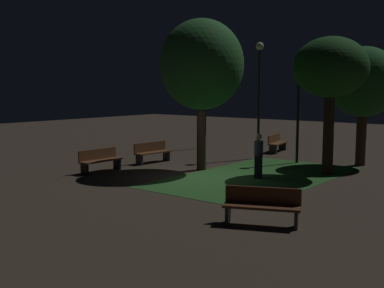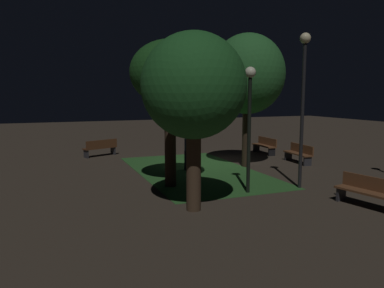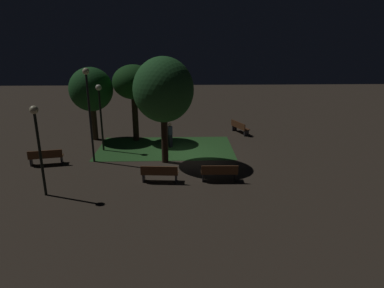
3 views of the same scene
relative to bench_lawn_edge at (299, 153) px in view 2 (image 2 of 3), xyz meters
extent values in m
plane|color=#3D3328|center=(1.47, 3.75, -0.48)|extent=(60.00, 60.00, 0.00)
cube|color=#2D6028|center=(0.06, 5.29, -0.48)|extent=(8.51, 4.73, 0.01)
cube|color=brown|center=(0.01, 0.07, -0.03)|extent=(1.83, 0.61, 0.06)
cube|color=brown|center=(-0.01, -0.13, 0.20)|extent=(1.80, 0.19, 0.40)
cube|color=#2D2D33|center=(-0.79, 0.13, -0.27)|extent=(0.11, 0.39, 0.42)
cube|color=#2D2D33|center=(0.80, 0.02, -0.27)|extent=(0.11, 0.39, 0.42)
cube|color=brown|center=(2.93, 0.07, -0.03)|extent=(1.81, 0.52, 0.06)
cube|color=brown|center=(2.93, -0.14, 0.20)|extent=(1.80, 0.10, 0.40)
cube|color=black|center=(2.13, 0.09, -0.27)|extent=(0.09, 0.39, 0.42)
cube|color=black|center=(3.73, 0.06, -0.27)|extent=(0.09, 0.39, 0.42)
cube|color=#512D19|center=(5.40, 8.54, -0.03)|extent=(1.15, 1.84, 0.06)
cube|color=#512D19|center=(5.21, 8.45, 0.20)|extent=(0.76, 1.68, 0.40)
cube|color=#2D2D33|center=(5.09, 9.27, -0.27)|extent=(0.38, 0.22, 0.42)
cube|color=#2D2D33|center=(5.72, 7.80, -0.27)|extent=(0.38, 0.22, 0.42)
cube|color=brown|center=(-6.45, 2.64, -0.03)|extent=(1.86, 0.81, 0.06)
cube|color=brown|center=(-6.41, 2.44, 0.20)|extent=(1.78, 0.40, 0.40)
cube|color=#2D2D33|center=(-5.67, 2.79, -0.27)|extent=(0.15, 0.39, 0.42)
cylinder|color=#2D2116|center=(-2.01, 7.08, 1.13)|extent=(0.40, 0.40, 3.22)
ellipsoid|color=#194719|center=(-2.01, 7.08, 3.49)|extent=(2.73, 2.73, 2.23)
cylinder|color=#423021|center=(-4.86, 7.34, 0.86)|extent=(0.41, 0.41, 2.68)
ellipsoid|color=#1E5623|center=(-4.86, 7.34, 2.98)|extent=(2.86, 2.86, 2.89)
cylinder|color=#2D2116|center=(0.15, 2.79, 1.13)|extent=(0.37, 0.37, 3.22)
ellipsoid|color=#28662D|center=(0.15, 2.79, 3.63)|extent=(3.26, 3.26, 3.50)
cylinder|color=black|center=(-3.80, 4.97, 1.41)|extent=(0.12, 0.12, 3.78)
sphere|color=#F2EDCC|center=(-3.80, 4.97, 3.45)|extent=(0.36, 0.36, 0.36)
cylinder|color=black|center=(-3.91, 2.98, 1.98)|extent=(0.12, 0.12, 4.92)
sphere|color=#F4E5B2|center=(-3.91, 2.98, 4.59)|extent=(0.36, 0.36, 0.36)
cube|color=black|center=(0.36, 5.50, -0.06)|extent=(0.31, 0.34, 0.84)
cylinder|color=#33384C|center=(0.36, 5.50, 0.62)|extent=(0.32, 0.32, 0.52)
sphere|color=tan|center=(0.36, 5.50, 1.02)|extent=(0.22, 0.22, 0.22)
camera|label=1|loc=(14.98, 14.00, 2.74)|focal=44.62mm
camera|label=2|loc=(-14.20, 11.08, 2.76)|focal=34.54mm
camera|label=3|loc=(1.09, -15.43, 6.44)|focal=31.91mm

